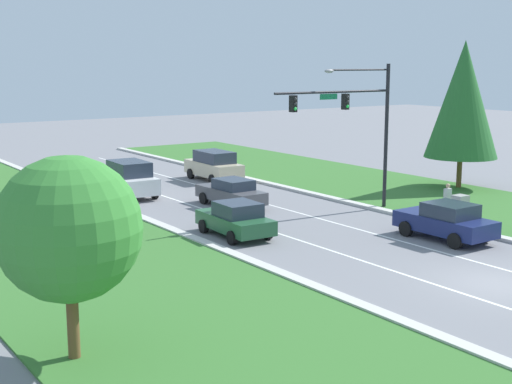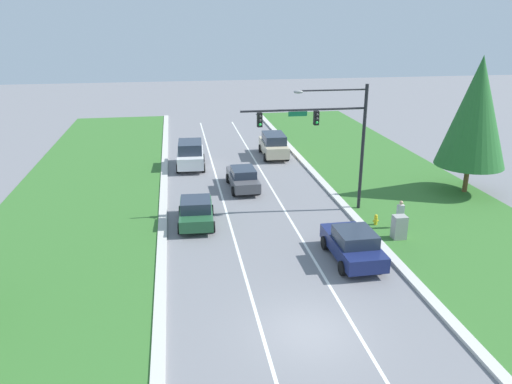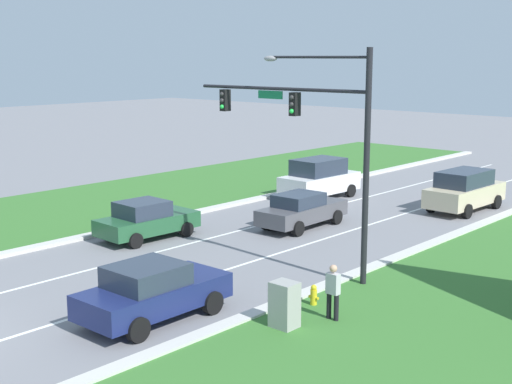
% 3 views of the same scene
% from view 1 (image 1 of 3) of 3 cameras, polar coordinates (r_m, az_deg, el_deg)
% --- Properties ---
extents(ground_plane, '(160.00, 160.00, 0.00)m').
position_cam_1_polar(ground_plane, '(26.91, 18.62, -7.00)').
color(ground_plane, slate).
extents(curb_strip_left, '(0.50, 90.00, 0.15)m').
position_cam_1_polar(curb_strip_left, '(22.78, 9.95, -9.55)').
color(curb_strip_left, beige).
rests_on(curb_strip_left, ground_plane).
extents(grass_verge_left, '(10.00, 90.00, 0.08)m').
position_cam_1_polar(grass_verge_left, '(19.68, -1.29, -12.77)').
color(grass_verge_left, '#38702D').
rests_on(grass_verge_left, ground_plane).
extents(lane_stripe_inner_left, '(0.14, 81.00, 0.01)m').
position_cam_1_polar(lane_stripe_inner_left, '(25.54, 16.17, -7.79)').
color(lane_stripe_inner_left, white).
rests_on(lane_stripe_inner_left, ground_plane).
extents(traffic_signal_mast, '(7.49, 0.41, 7.71)m').
position_cam_1_polar(traffic_signal_mast, '(37.07, 8.08, 6.15)').
color(traffic_signal_mast, black).
rests_on(traffic_signal_mast, ground_plane).
extents(champagne_suv, '(2.24, 4.93, 1.99)m').
position_cam_1_polar(champagne_suv, '(47.55, -3.39, 2.14)').
color(champagne_suv, beige).
rests_on(champagne_suv, ground_plane).
extents(white_suv, '(2.36, 4.65, 2.13)m').
position_cam_1_polar(white_suv, '(42.28, -10.12, 1.05)').
color(white_suv, white).
rests_on(white_suv, ground_plane).
extents(graphite_sedan, '(2.01, 4.66, 1.54)m').
position_cam_1_polar(graphite_sedan, '(38.90, -1.99, -0.03)').
color(graphite_sedan, '#4C4C51').
rests_on(graphite_sedan, ground_plane).
extents(navy_sedan, '(2.18, 4.51, 1.68)m').
position_cam_1_polar(navy_sedan, '(32.69, 14.96, -2.25)').
color(navy_sedan, navy).
rests_on(navy_sedan, ground_plane).
extents(forest_sedan, '(2.20, 4.29, 1.60)m').
position_cam_1_polar(forest_sedan, '(32.20, -1.64, -2.18)').
color(forest_sedan, '#235633').
rests_on(forest_sedan, ground_plane).
extents(utility_cabinet, '(0.70, 0.60, 1.36)m').
position_cam_1_polar(utility_cabinet, '(36.42, 15.99, -1.30)').
color(utility_cabinet, '#9E9E99').
rests_on(utility_cabinet, ground_plane).
extents(pedestrian, '(0.40, 0.23, 1.69)m').
position_cam_1_polar(pedestrian, '(37.71, 15.07, -0.47)').
color(pedestrian, black).
rests_on(pedestrian, ground_plane).
extents(fire_hydrant, '(0.34, 0.20, 0.70)m').
position_cam_1_polar(fire_hydrant, '(37.37, 13.16, -1.41)').
color(fire_hydrant, gold).
rests_on(fire_hydrant, ground_plane).
extents(conifer_near_right_tree, '(4.47, 4.47, 9.12)m').
position_cam_1_polar(conifer_near_right_tree, '(45.83, 16.23, 7.12)').
color(conifer_near_right_tree, brown).
rests_on(conifer_near_right_tree, ground_plane).
extents(oak_near_left_tree, '(3.82, 3.82, 5.47)m').
position_cam_1_polar(oak_near_left_tree, '(18.87, -14.77, -2.90)').
color(oak_near_left_tree, brown).
rests_on(oak_near_left_tree, ground_plane).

